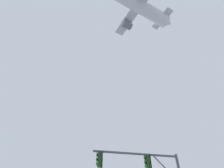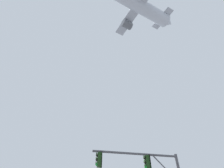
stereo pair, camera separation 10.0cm
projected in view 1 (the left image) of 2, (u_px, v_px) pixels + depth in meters
airplane at (136, 4)px, 50.14m from camera, size 26.42×20.41×7.43m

